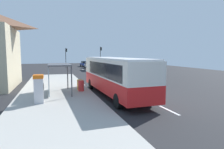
{
  "coord_description": "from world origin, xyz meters",
  "views": [
    {
      "loc": [
        -6.75,
        -16.49,
        3.53
      ],
      "look_at": [
        -1.0,
        2.07,
        1.5
      ],
      "focal_mm": 31.68,
      "sensor_mm": 36.0,
      "label": 1
    }
  ],
  "objects_px": {
    "ticket_machine": "(39,89)",
    "traffic_light_near_side": "(101,54)",
    "recycling_bin_orange": "(80,85)",
    "bus_shelter": "(55,71)",
    "sedan_near": "(89,65)",
    "white_van": "(94,64)",
    "recycling_bin_red": "(81,86)",
    "sedan_far": "(85,64)",
    "traffic_light_far_side": "(66,55)",
    "bus": "(114,74)"
  },
  "relations": [
    {
      "from": "ticket_machine",
      "to": "traffic_light_near_side",
      "type": "bearing_deg",
      "value": 69.52
    },
    {
      "from": "recycling_bin_orange",
      "to": "bus_shelter",
      "type": "bearing_deg",
      "value": -154.59
    },
    {
      "from": "sedan_near",
      "to": "white_van",
      "type": "bearing_deg",
      "value": -90.85
    },
    {
      "from": "recycling_bin_red",
      "to": "sedan_near",
      "type": "bearing_deg",
      "value": 78.17
    },
    {
      "from": "white_van",
      "to": "recycling_bin_red",
      "type": "relative_size",
      "value": 5.5
    },
    {
      "from": "sedan_far",
      "to": "ticket_machine",
      "type": "relative_size",
      "value": 2.32
    },
    {
      "from": "ticket_machine",
      "to": "bus_shelter",
      "type": "height_order",
      "value": "bus_shelter"
    },
    {
      "from": "ticket_machine",
      "to": "traffic_light_far_side",
      "type": "distance_m",
      "value": 36.2
    },
    {
      "from": "recycling_bin_orange",
      "to": "white_van",
      "type": "bearing_deg",
      "value": 74.76
    },
    {
      "from": "bus",
      "to": "sedan_far",
      "type": "xyz_separation_m",
      "value": [
        4.02,
        39.6,
        -1.05
      ]
    },
    {
      "from": "ticket_machine",
      "to": "traffic_light_near_side",
      "type": "height_order",
      "value": "traffic_light_near_side"
    },
    {
      "from": "white_van",
      "to": "traffic_light_near_side",
      "type": "relative_size",
      "value": 0.98
    },
    {
      "from": "ticket_machine",
      "to": "bus_shelter",
      "type": "relative_size",
      "value": 0.48
    },
    {
      "from": "sedan_far",
      "to": "traffic_light_far_side",
      "type": "distance_m",
      "value": 7.85
    },
    {
      "from": "recycling_bin_orange",
      "to": "traffic_light_far_side",
      "type": "bearing_deg",
      "value": 88.01
    },
    {
      "from": "bus",
      "to": "recycling_bin_orange",
      "type": "relative_size",
      "value": 11.67
    },
    {
      "from": "ticket_machine",
      "to": "traffic_light_near_side",
      "type": "relative_size",
      "value": 0.37
    },
    {
      "from": "sedan_far",
      "to": "ticket_machine",
      "type": "height_order",
      "value": "ticket_machine"
    },
    {
      "from": "ticket_machine",
      "to": "recycling_bin_red",
      "type": "distance_m",
      "value": 4.92
    },
    {
      "from": "white_van",
      "to": "sedan_near",
      "type": "relative_size",
      "value": 1.18
    },
    {
      "from": "sedan_far",
      "to": "recycling_bin_orange",
      "type": "bearing_deg",
      "value": -100.03
    },
    {
      "from": "white_van",
      "to": "bus_shelter",
      "type": "xyz_separation_m",
      "value": [
        -8.61,
        -24.55,
        0.75
      ]
    },
    {
      "from": "traffic_light_far_side",
      "to": "bus_shelter",
      "type": "height_order",
      "value": "traffic_light_far_side"
    },
    {
      "from": "sedan_near",
      "to": "recycling_bin_orange",
      "type": "distance_m",
      "value": 31.01
    },
    {
      "from": "sedan_near",
      "to": "ticket_machine",
      "type": "relative_size",
      "value": 2.28
    },
    {
      "from": "sedan_far",
      "to": "ticket_machine",
      "type": "distance_m",
      "value": 42.16
    },
    {
      "from": "bus",
      "to": "ticket_machine",
      "type": "xyz_separation_m",
      "value": [
        -5.88,
        -1.38,
        -0.67
      ]
    },
    {
      "from": "white_van",
      "to": "recycling_bin_orange",
      "type": "height_order",
      "value": "white_van"
    },
    {
      "from": "ticket_machine",
      "to": "traffic_light_near_side",
      "type": "distance_m",
      "value": 37.5
    },
    {
      "from": "ticket_machine",
      "to": "traffic_light_far_side",
      "type": "relative_size",
      "value": 0.39
    },
    {
      "from": "sedan_far",
      "to": "recycling_bin_red",
      "type": "xyz_separation_m",
      "value": [
        -6.5,
        -37.46,
        -0.14
      ]
    },
    {
      "from": "recycling_bin_red",
      "to": "traffic_light_far_side",
      "type": "xyz_separation_m",
      "value": [
        1.1,
        32.34,
        2.63
      ]
    },
    {
      "from": "sedan_far",
      "to": "bus_shelter",
      "type": "relative_size",
      "value": 1.12
    },
    {
      "from": "white_van",
      "to": "recycling_bin_red",
      "type": "bearing_deg",
      "value": -104.81
    },
    {
      "from": "traffic_light_near_side",
      "to": "bus_shelter",
      "type": "bearing_deg",
      "value": -110.48
    },
    {
      "from": "white_van",
      "to": "traffic_light_near_side",
      "type": "height_order",
      "value": "traffic_light_near_side"
    },
    {
      "from": "sedan_far",
      "to": "recycling_bin_red",
      "type": "distance_m",
      "value": 38.02
    },
    {
      "from": "recycling_bin_orange",
      "to": "traffic_light_far_side",
      "type": "xyz_separation_m",
      "value": [
        1.1,
        31.64,
        2.63
      ]
    },
    {
      "from": "white_van",
      "to": "bus_shelter",
      "type": "distance_m",
      "value": 26.03
    },
    {
      "from": "white_van",
      "to": "traffic_light_far_side",
      "type": "xyz_separation_m",
      "value": [
        -5.3,
        8.14,
        1.94
      ]
    },
    {
      "from": "ticket_machine",
      "to": "recycling_bin_orange",
      "type": "relative_size",
      "value": 2.04
    },
    {
      "from": "white_van",
      "to": "recycling_bin_orange",
      "type": "distance_m",
      "value": 24.36
    },
    {
      "from": "sedan_far",
      "to": "bus_shelter",
      "type": "bearing_deg",
      "value": -102.98
    },
    {
      "from": "bus",
      "to": "ticket_machine",
      "type": "distance_m",
      "value": 6.08
    },
    {
      "from": "sedan_near",
      "to": "recycling_bin_red",
      "type": "height_order",
      "value": "sedan_near"
    },
    {
      "from": "traffic_light_near_side",
      "to": "bus_shelter",
      "type": "xyz_separation_m",
      "value": [
        -11.91,
        -31.89,
        -1.42
      ]
    },
    {
      "from": "sedan_near",
      "to": "bus_shelter",
      "type": "relative_size",
      "value": 1.11
    },
    {
      "from": "traffic_light_near_side",
      "to": "bus",
      "type": "bearing_deg",
      "value": -102.08
    },
    {
      "from": "sedan_far",
      "to": "recycling_bin_orange",
      "type": "height_order",
      "value": "sedan_far"
    },
    {
      "from": "white_van",
      "to": "sedan_far",
      "type": "relative_size",
      "value": 1.16
    }
  ]
}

